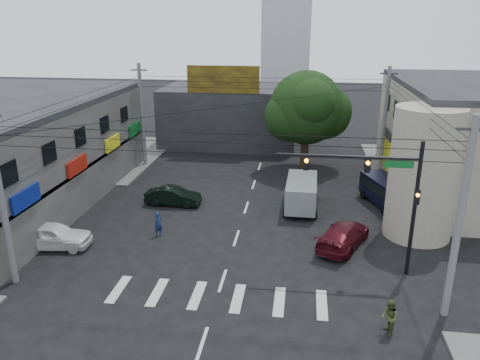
% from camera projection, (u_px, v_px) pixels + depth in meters
% --- Properties ---
extents(ground, '(160.00, 160.00, 0.00)m').
position_uv_depth(ground, '(231.00, 253.00, 26.85)').
color(ground, black).
rests_on(ground, ground).
extents(sidewalk_far_left, '(16.00, 16.00, 0.15)m').
position_uv_depth(sidewalk_far_left, '(79.00, 155.00, 45.99)').
color(sidewalk_far_left, '#514F4C').
rests_on(sidewalk_far_left, ground).
extents(sidewalk_far_right, '(16.00, 16.00, 0.15)m').
position_uv_depth(sidewalk_far_right, '(463.00, 170.00, 41.40)').
color(sidewalk_far_right, '#514F4C').
rests_on(sidewalk_far_right, ground).
extents(corner_column, '(4.00, 4.00, 8.00)m').
position_uv_depth(corner_column, '(423.00, 174.00, 27.90)').
color(corner_column, gray).
rests_on(corner_column, ground).
extents(building_far, '(14.00, 10.00, 6.00)m').
position_uv_depth(building_far, '(231.00, 114.00, 50.75)').
color(building_far, '#232326').
rests_on(building_far, ground).
extents(billboard, '(7.00, 0.30, 2.60)m').
position_uv_depth(billboard, '(223.00, 79.00, 44.76)').
color(billboard, olive).
rests_on(billboard, building_far).
extents(street_tree, '(6.40, 6.40, 8.70)m').
position_uv_depth(street_tree, '(306.00, 108.00, 40.49)').
color(street_tree, black).
rests_on(street_tree, ground).
extents(traffic_gantry, '(7.10, 0.35, 7.20)m').
position_uv_depth(traffic_gantry, '(382.00, 186.00, 23.34)').
color(traffic_gantry, black).
rests_on(traffic_gantry, ground).
extents(utility_pole_near_left, '(0.32, 0.32, 9.20)m').
position_uv_depth(utility_pole_near_left, '(1.00, 198.00, 22.47)').
color(utility_pole_near_left, '#59595B').
rests_on(utility_pole_near_left, ground).
extents(utility_pole_near_right, '(0.32, 0.32, 9.20)m').
position_uv_depth(utility_pole_near_right, '(459.00, 222.00, 19.80)').
color(utility_pole_near_right, '#59595B').
rests_on(utility_pole_near_right, ground).
extents(utility_pole_far_left, '(0.32, 0.32, 9.20)m').
position_uv_depth(utility_pole_far_left, '(142.00, 116.00, 41.69)').
color(utility_pole_far_left, '#59595B').
rests_on(utility_pole_far_left, ground).
extents(utility_pole_far_right, '(0.32, 0.32, 9.20)m').
position_uv_depth(utility_pole_far_right, '(384.00, 122.00, 39.01)').
color(utility_pole_far_right, '#59595B').
rests_on(utility_pole_far_right, ground).
extents(dark_sedan, '(1.61, 4.07, 1.32)m').
position_uv_depth(dark_sedan, '(173.00, 196.00, 33.73)').
color(dark_sedan, black).
rests_on(dark_sedan, ground).
extents(white_compact, '(2.80, 4.88, 1.52)m').
position_uv_depth(white_compact, '(52.00, 236.00, 27.32)').
color(white_compact, white).
rests_on(white_compact, ground).
extents(maroon_sedan, '(5.62, 6.34, 1.41)m').
position_uv_depth(maroon_sedan, '(343.00, 235.00, 27.47)').
color(maroon_sedan, '#440913').
rests_on(maroon_sedan, ground).
extents(silver_minivan, '(5.02, 2.29, 2.12)m').
position_uv_depth(silver_minivan, '(301.00, 194.00, 32.93)').
color(silver_minivan, '#96999E').
rests_on(silver_minivan, ground).
extents(navy_van, '(6.04, 4.91, 1.95)m').
position_uv_depth(navy_van, '(386.00, 193.00, 33.40)').
color(navy_van, black).
rests_on(navy_van, ground).
extents(traffic_officer, '(0.93, 0.93, 1.54)m').
position_uv_depth(traffic_officer, '(158.00, 224.00, 28.81)').
color(traffic_officer, '#16234F').
rests_on(traffic_officer, ground).
extents(pedestrian_olive, '(0.95, 0.81, 1.64)m').
position_uv_depth(pedestrian_olive, '(389.00, 318.00, 19.68)').
color(pedestrian_olive, '#404821').
rests_on(pedestrian_olive, ground).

